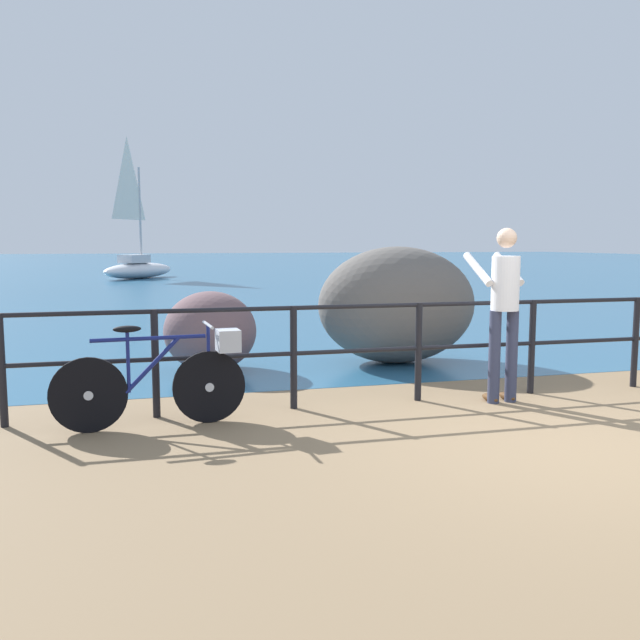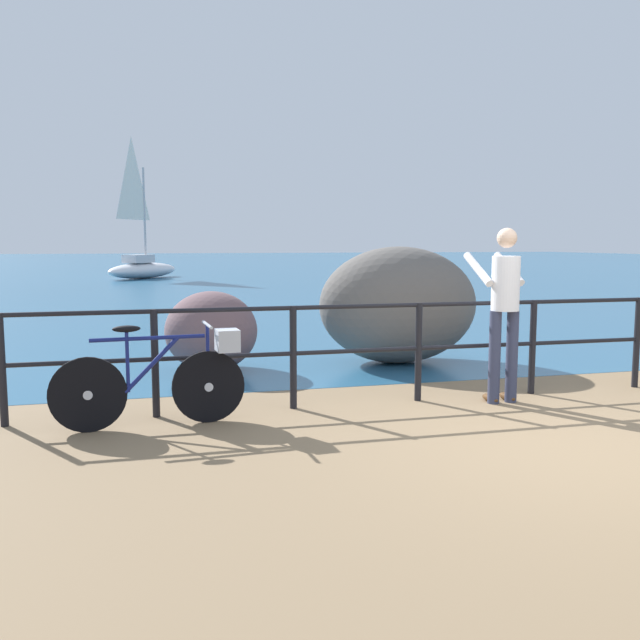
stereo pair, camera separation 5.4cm
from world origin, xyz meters
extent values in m
cube|color=#846B4C|center=(0.00, 20.00, -0.05)|extent=(120.00, 120.00, 0.10)
cube|color=#285B7F|center=(0.00, 47.54, 0.00)|extent=(120.00, 90.00, 0.01)
cylinder|color=black|center=(-4.63, 1.74, 0.51)|extent=(0.07, 0.07, 1.02)
cylinder|color=black|center=(-3.30, 1.74, 0.51)|extent=(0.07, 0.07, 1.02)
cylinder|color=black|center=(-1.98, 1.74, 0.51)|extent=(0.07, 0.07, 1.02)
cylinder|color=black|center=(-0.66, 1.74, 0.51)|extent=(0.07, 0.07, 1.02)
cylinder|color=black|center=(0.66, 1.74, 0.51)|extent=(0.07, 0.07, 1.02)
cylinder|color=black|center=(1.98, 1.74, 0.51)|extent=(0.07, 0.07, 1.02)
cylinder|color=black|center=(0.00, 1.74, 1.00)|extent=(9.25, 0.04, 0.04)
cylinder|color=black|center=(0.00, 1.74, 0.55)|extent=(9.25, 0.04, 0.04)
cylinder|color=black|center=(-3.88, 1.35, 0.33)|extent=(0.66, 0.08, 0.66)
cylinder|color=#B7BCC6|center=(-3.88, 1.35, 0.33)|extent=(0.08, 0.06, 0.08)
cylinder|color=black|center=(-2.84, 1.42, 0.33)|extent=(0.66, 0.08, 0.66)
cylinder|color=#B7BCC6|center=(-2.84, 1.42, 0.33)|extent=(0.08, 0.06, 0.08)
cylinder|color=navy|center=(-3.36, 1.39, 0.80)|extent=(0.99, 0.10, 0.04)
cylinder|color=navy|center=(-3.33, 1.39, 0.57)|extent=(0.50, 0.07, 0.50)
cylinder|color=navy|center=(-3.54, 1.38, 0.59)|extent=(0.03, 0.03, 0.53)
ellipsoid|color=black|center=(-3.54, 1.38, 0.89)|extent=(0.25, 0.12, 0.06)
cylinder|color=navy|center=(-2.84, 1.42, 0.62)|extent=(0.03, 0.03, 0.57)
cylinder|color=#B7BCC6|center=(-2.84, 1.42, 0.90)|extent=(0.06, 0.48, 0.03)
cube|color=#B7BCC6|center=(-2.66, 1.43, 0.75)|extent=(0.22, 0.25, 0.20)
cylinder|color=#333851|center=(0.04, 1.43, 0.47)|extent=(0.12, 0.12, 0.95)
ellipsoid|color=#513319|center=(0.04, 1.49, 0.04)|extent=(0.11, 0.26, 0.08)
cylinder|color=#333851|center=(0.24, 1.44, 0.47)|extent=(0.12, 0.12, 0.95)
ellipsoid|color=#513319|center=(0.24, 1.50, 0.04)|extent=(0.11, 0.26, 0.08)
cylinder|color=white|center=(0.14, 1.44, 1.23)|extent=(0.28, 0.28, 0.55)
sphere|color=beige|center=(0.14, 1.44, 1.68)|extent=(0.20, 0.20, 0.20)
cylinder|color=white|center=(-0.05, 1.67, 1.36)|extent=(0.10, 0.52, 0.34)
cylinder|color=white|center=(0.31, 1.68, 1.36)|extent=(0.10, 0.52, 0.34)
ellipsoid|color=#605B56|center=(-0.07, 3.88, 0.79)|extent=(2.18, 1.53, 1.58)
ellipsoid|color=#6E5356|center=(-2.58, 3.93, 0.51)|extent=(1.17, 1.18, 1.02)
ellipsoid|color=white|center=(-3.57, 26.51, 0.36)|extent=(3.73, 4.27, 0.70)
cube|color=silver|center=(-3.75, 26.28, 0.89)|extent=(1.43, 1.52, 0.36)
cylinder|color=#B2B2B7|center=(-3.44, 26.67, 2.81)|extent=(0.10, 0.10, 4.20)
pyramid|color=white|center=(-3.91, 26.08, 4.38)|extent=(1.03, 1.30, 3.57)
camera|label=1|loc=(-3.39, -4.64, 1.64)|focal=37.77mm
camera|label=2|loc=(-3.34, -4.65, 1.64)|focal=37.77mm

